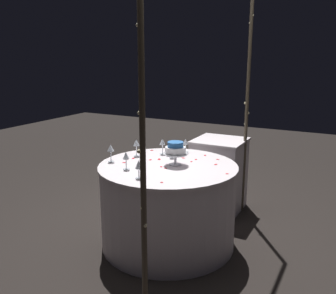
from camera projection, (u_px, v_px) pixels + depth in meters
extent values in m
plane|color=black|center=(168.00, 243.00, 3.50)|extent=(12.00, 12.00, 0.00)
cylinder|color=#473D2D|center=(247.00, 111.00, 3.96)|extent=(0.04, 0.04, 2.27)
cylinder|color=#473D2D|center=(143.00, 158.00, 2.15)|extent=(0.04, 0.04, 2.27)
sphere|color=#F9EAB2|center=(245.00, 103.00, 3.94)|extent=(0.02, 0.02, 0.02)
sphere|color=#F9EAB2|center=(138.00, 25.00, 1.97)|extent=(0.02, 0.02, 0.02)
sphere|color=#F9EAB2|center=(248.00, 113.00, 3.97)|extent=(0.02, 0.02, 0.02)
sphere|color=#F9EAB2|center=(144.00, 241.00, 2.29)|extent=(0.02, 0.02, 0.02)
sphere|color=#F9EAB2|center=(250.00, 23.00, 3.75)|extent=(0.02, 0.02, 0.02)
sphere|color=#F9EAB2|center=(139.00, 113.00, 2.08)|extent=(0.02, 0.02, 0.02)
sphere|color=#F9EAB2|center=(243.00, 165.00, 4.12)|extent=(0.02, 0.02, 0.02)
sphere|color=#F9EAB2|center=(142.00, 208.00, 2.22)|extent=(0.02, 0.02, 0.02)
sphere|color=#F9EAB2|center=(247.00, 126.00, 4.00)|extent=(0.02, 0.02, 0.02)
sphere|color=#F9EAB2|center=(140.00, 20.00, 1.98)|extent=(0.02, 0.02, 0.02)
sphere|color=#F9EAB2|center=(245.00, 124.00, 4.00)|extent=(0.02, 0.02, 0.02)
sphere|color=#F9EAB2|center=(145.00, 226.00, 2.23)|extent=(0.02, 0.02, 0.02)
sphere|color=#F9EAB2|center=(253.00, 15.00, 3.73)|extent=(0.02, 0.02, 0.02)
sphere|color=#F9EAB2|center=(139.00, 151.00, 2.12)|extent=(0.02, 0.02, 0.02)
cylinder|color=white|center=(168.00, 206.00, 3.41)|extent=(1.22, 1.22, 0.74)
cylinder|color=white|center=(168.00, 166.00, 3.32)|extent=(1.24, 1.24, 0.02)
cube|color=white|center=(219.00, 176.00, 4.19)|extent=(0.52, 0.52, 0.79)
cube|color=white|center=(220.00, 140.00, 4.10)|extent=(0.54, 0.54, 0.02)
cylinder|color=silver|center=(175.00, 164.00, 3.32)|extent=(0.11, 0.11, 0.01)
cylinder|color=silver|center=(175.00, 159.00, 3.31)|extent=(0.02, 0.02, 0.09)
cylinder|color=silver|center=(175.00, 154.00, 3.30)|extent=(0.22, 0.22, 0.01)
cylinder|color=white|center=(175.00, 150.00, 3.29)|extent=(0.18, 0.18, 0.06)
cylinder|color=#2D6BB7|center=(175.00, 144.00, 3.28)|extent=(0.14, 0.14, 0.05)
cylinder|color=silver|center=(172.00, 158.00, 3.55)|extent=(0.06, 0.06, 0.00)
cylinder|color=silver|center=(172.00, 153.00, 3.54)|extent=(0.01, 0.01, 0.09)
cone|color=silver|center=(172.00, 145.00, 3.52)|extent=(0.06, 0.06, 0.06)
cylinder|color=silver|center=(162.00, 154.00, 3.68)|extent=(0.06, 0.06, 0.00)
cylinder|color=silver|center=(162.00, 149.00, 3.67)|extent=(0.01, 0.01, 0.09)
cone|color=silver|center=(162.00, 142.00, 3.65)|extent=(0.06, 0.06, 0.06)
cylinder|color=silver|center=(126.00, 169.00, 3.20)|extent=(0.06, 0.06, 0.00)
cylinder|color=silver|center=(126.00, 164.00, 3.19)|extent=(0.01, 0.01, 0.09)
cone|color=silver|center=(126.00, 155.00, 3.17)|extent=(0.05, 0.05, 0.07)
cylinder|color=silver|center=(111.00, 162.00, 3.42)|extent=(0.06, 0.06, 0.00)
cylinder|color=silver|center=(111.00, 156.00, 3.41)|extent=(0.01, 0.01, 0.10)
cone|color=silver|center=(111.00, 148.00, 3.39)|extent=(0.06, 0.06, 0.06)
cylinder|color=silver|center=(185.00, 152.00, 3.76)|extent=(0.06, 0.06, 0.00)
cylinder|color=silver|center=(185.00, 148.00, 3.75)|extent=(0.01, 0.01, 0.08)
cone|color=silver|center=(186.00, 142.00, 3.73)|extent=(0.06, 0.06, 0.06)
cylinder|color=silver|center=(137.00, 156.00, 3.62)|extent=(0.06, 0.06, 0.00)
cylinder|color=silver|center=(136.00, 151.00, 3.60)|extent=(0.01, 0.01, 0.10)
cone|color=silver|center=(136.00, 142.00, 3.59)|extent=(0.06, 0.06, 0.06)
cylinder|color=silver|center=(139.00, 178.00, 2.97)|extent=(0.06, 0.06, 0.00)
cylinder|color=silver|center=(139.00, 173.00, 2.96)|extent=(0.01, 0.01, 0.08)
cone|color=silver|center=(139.00, 164.00, 2.94)|extent=(0.06, 0.06, 0.07)
ellipsoid|color=red|center=(150.00, 160.00, 3.48)|extent=(0.04, 0.03, 0.00)
ellipsoid|color=red|center=(133.00, 158.00, 3.53)|extent=(0.04, 0.04, 0.00)
ellipsoid|color=red|center=(127.00, 159.00, 3.49)|extent=(0.03, 0.03, 0.00)
ellipsoid|color=red|center=(227.00, 174.00, 3.07)|extent=(0.03, 0.03, 0.00)
ellipsoid|color=red|center=(216.00, 164.00, 3.33)|extent=(0.04, 0.03, 0.00)
ellipsoid|color=red|center=(196.00, 159.00, 3.49)|extent=(0.03, 0.02, 0.00)
ellipsoid|color=red|center=(165.00, 168.00, 3.22)|extent=(0.02, 0.03, 0.00)
ellipsoid|color=red|center=(218.00, 159.00, 3.49)|extent=(0.02, 0.03, 0.00)
ellipsoid|color=red|center=(183.00, 158.00, 3.54)|extent=(0.03, 0.04, 0.00)
ellipsoid|color=red|center=(162.00, 182.00, 2.87)|extent=(0.02, 0.03, 0.00)
ellipsoid|color=red|center=(191.00, 162.00, 3.42)|extent=(0.03, 0.03, 0.00)
ellipsoid|color=red|center=(152.00, 150.00, 3.82)|extent=(0.04, 0.04, 0.00)
ellipsoid|color=red|center=(205.00, 155.00, 3.63)|extent=(0.03, 0.02, 0.00)
ellipsoid|color=red|center=(144.00, 169.00, 3.20)|extent=(0.04, 0.04, 0.00)
ellipsoid|color=red|center=(159.00, 160.00, 3.48)|extent=(0.03, 0.03, 0.00)
ellipsoid|color=red|center=(124.00, 163.00, 3.39)|extent=(0.04, 0.04, 0.00)
ellipsoid|color=red|center=(159.00, 159.00, 3.51)|extent=(0.03, 0.03, 0.00)
ellipsoid|color=red|center=(161.00, 167.00, 3.26)|extent=(0.04, 0.03, 0.00)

